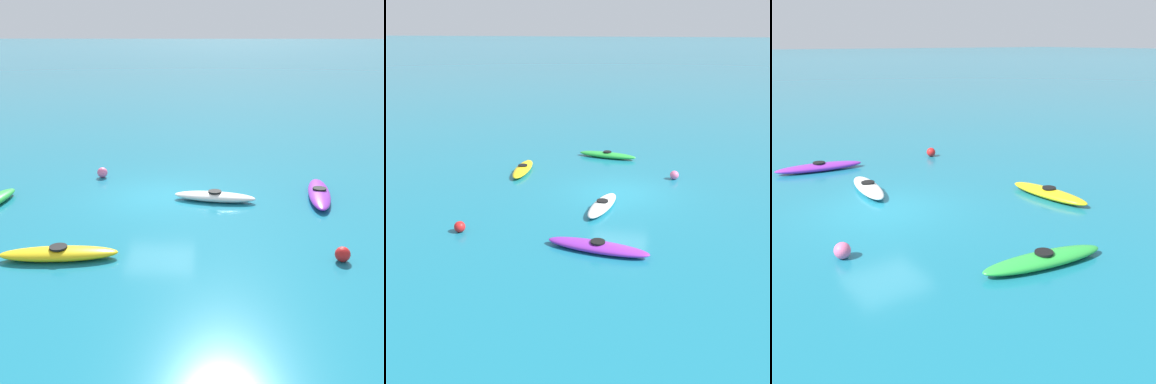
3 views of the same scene
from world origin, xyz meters
TOP-DOWN VIEW (x-y plane):
  - ground_plane at (0.00, 0.00)m, footprint 600.00×600.00m
  - kayak_green at (5.60, 1.44)m, footprint 1.21×3.28m
  - kayak_purple at (-5.67, -0.03)m, footprint 1.21×3.49m
  - kayak_white at (-1.98, 0.44)m, footprint 2.91×1.13m
  - kayak_yellow at (2.09, 5.11)m, footprint 3.11×1.00m
  - buoy_red at (-5.22, 4.97)m, footprint 0.40×0.40m
  - buoy_pink at (2.51, -2.24)m, footprint 0.41×0.41m

SIDE VIEW (x-z plane):
  - ground_plane at x=0.00m, z-range 0.00..0.00m
  - kayak_green at x=5.60m, z-range -0.02..0.35m
  - kayak_purple at x=-5.67m, z-range -0.02..0.35m
  - kayak_yellow at x=2.09m, z-range -0.02..0.35m
  - kayak_white at x=-1.98m, z-range -0.02..0.35m
  - buoy_red at x=-5.22m, z-range 0.00..0.40m
  - buoy_pink at x=2.51m, z-range 0.00..0.41m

